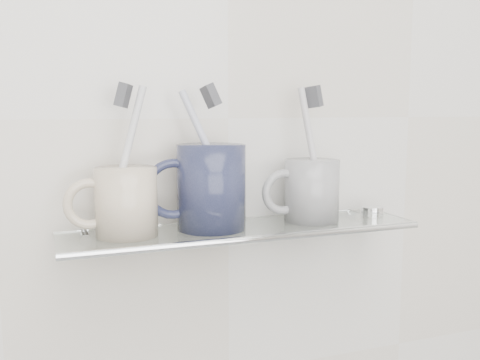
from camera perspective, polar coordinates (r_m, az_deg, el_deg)
name	(u,v)px	position (r m, az deg, el deg)	size (l,w,h in m)	color
wall_back	(228,118)	(0.79, -1.27, 6.60)	(2.50, 2.50, 0.00)	beige
shelf_glass	(243,230)	(0.75, 0.33, -5.32)	(0.50, 0.12, 0.01)	silver
shelf_rail	(258,239)	(0.70, 1.96, -6.28)	(0.01, 0.01, 0.50)	silver
bracket_left	(85,243)	(0.75, -16.18, -6.42)	(0.02, 0.02, 0.03)	silver
bracket_right	(354,220)	(0.89, 12.05, -4.19)	(0.02, 0.02, 0.03)	silver
mug_left	(126,202)	(0.71, -12.02, -2.27)	(0.08, 0.08, 0.09)	beige
mug_left_handle	(90,204)	(0.70, -15.75, -2.47)	(0.07, 0.07, 0.01)	beige
toothbrush_left	(125,158)	(0.70, -12.15, 2.27)	(0.01, 0.01, 0.19)	white
bristles_left	(123,95)	(0.70, -12.34, 8.83)	(0.01, 0.02, 0.03)	#3D3E43
mug_center	(211,187)	(0.73, -3.07, -0.75)	(0.09, 0.09, 0.12)	black
mug_center_handle	(173,189)	(0.72, -7.12, -0.96)	(0.08, 0.08, 0.01)	black
toothbrush_center	(211,156)	(0.72, -3.10, 2.61)	(0.01, 0.01, 0.19)	#B5B8D7
bristles_center	(211,96)	(0.72, -3.14, 8.95)	(0.01, 0.02, 0.03)	#3D3E43
mug_right	(312,190)	(0.79, 7.66, -1.10)	(0.08, 0.08, 0.09)	white
mug_right_handle	(283,192)	(0.77, 4.63, -1.29)	(0.07, 0.07, 0.01)	white
toothbrush_right	(312,152)	(0.78, 7.73, 2.94)	(0.01, 0.01, 0.19)	beige
bristles_right	(313,97)	(0.78, 7.84, 8.79)	(0.01, 0.02, 0.03)	#3D3E43
chrome_cap	(372,211)	(0.85, 13.93, -3.23)	(0.03, 0.03, 0.01)	silver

